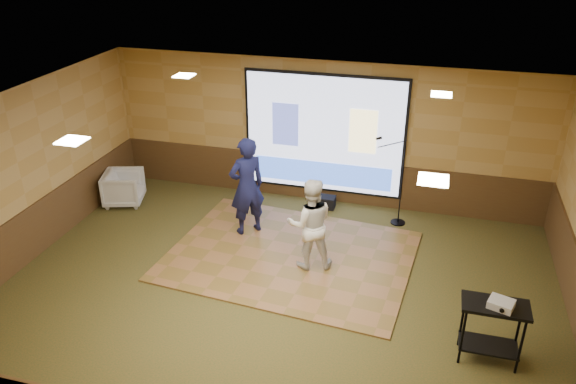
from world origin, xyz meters
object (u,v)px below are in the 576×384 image
(projector, at_px, (501,304))
(banquet_chair, at_px, (124,188))
(av_table, at_px, (493,322))
(player_left, at_px, (247,186))
(dance_floor, at_px, (290,255))
(projector_screen, at_px, (324,136))
(player_right, at_px, (310,224))
(mic_stand, at_px, (397,201))
(duffel_bag, at_px, (325,202))

(projector, bearing_deg, banquet_chair, 176.49)
(av_table, bearing_deg, player_left, 150.70)
(dance_floor, bearing_deg, projector, -28.82)
(projector_screen, relative_size, player_right, 2.03)
(dance_floor, bearing_deg, projector_screen, 88.09)
(dance_floor, height_order, mic_stand, mic_stand)
(player_left, bearing_deg, duffel_bag, -174.51)
(projector, bearing_deg, av_table, 158.33)
(projector_screen, distance_m, dance_floor, 2.74)
(player_left, distance_m, player_right, 1.65)
(av_table, distance_m, mic_stand, 3.87)
(player_left, bearing_deg, banquet_chair, -52.81)
(mic_stand, xyz_separation_m, duffel_bag, (-1.48, 0.27, -0.37))
(projector, relative_size, mic_stand, 0.17)
(dance_floor, xyz_separation_m, player_left, (-1.00, 0.61, 0.97))
(mic_stand, xyz_separation_m, banquet_chair, (-5.62, -0.65, -0.14))
(banquet_chair, bearing_deg, dance_floor, -122.79)
(projector_screen, height_order, mic_stand, projector_screen)
(projector_screen, xyz_separation_m, player_left, (-1.08, -1.71, -0.49))
(player_right, distance_m, mic_stand, 2.38)
(projector_screen, xyz_separation_m, mic_stand, (1.62, -0.58, -0.98))
(banquet_chair, bearing_deg, av_table, -129.04)
(player_right, relative_size, projector, 5.27)
(dance_floor, height_order, player_right, player_right)
(player_left, xyz_separation_m, duffel_bag, (1.22, 1.40, -0.86))
(mic_stand, distance_m, banquet_chair, 5.66)
(projector, bearing_deg, mic_stand, 133.02)
(projector_screen, distance_m, player_left, 2.08)
(av_table, distance_m, projector, 0.34)
(mic_stand, relative_size, duffel_bag, 4.43)
(player_right, relative_size, duffel_bag, 4.05)
(projector_screen, bearing_deg, duffel_bag, -65.18)
(av_table, bearing_deg, player_right, 151.42)
(player_left, bearing_deg, dance_floor, 105.10)
(projector_screen, relative_size, av_table, 3.62)
(av_table, bearing_deg, duffel_bag, 128.84)
(mic_stand, height_order, duffel_bag, mic_stand)
(dance_floor, bearing_deg, av_table, -28.63)
(player_right, xyz_separation_m, duffel_bag, (-0.19, 2.24, -0.72))
(dance_floor, relative_size, mic_stand, 2.36)
(projector, bearing_deg, duffel_bag, 147.44)
(av_table, height_order, projector, projector)
(projector_screen, relative_size, projector, 10.69)
(projector_screen, distance_m, mic_stand, 1.98)
(player_right, height_order, mic_stand, mic_stand)
(projector, relative_size, banquet_chair, 0.40)
(projector, xyz_separation_m, duffel_bag, (-3.11, 3.85, -0.84))
(projector, xyz_separation_m, banquet_chair, (-7.25, 2.93, -0.61))
(dance_floor, height_order, duffel_bag, duffel_bag)
(banquet_chair, bearing_deg, mic_stand, -100.63)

